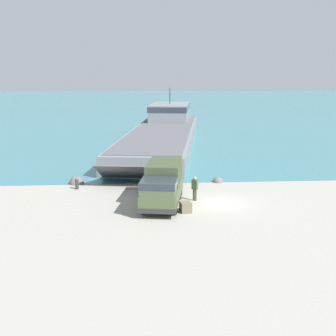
{
  "coord_description": "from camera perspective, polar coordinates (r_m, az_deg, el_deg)",
  "views": [
    {
      "loc": [
        -5.78,
        -32.0,
        9.4
      ],
      "look_at": [
        -3.19,
        4.54,
        1.74
      ],
      "focal_mm": 50.0,
      "sensor_mm": 36.0,
      "label": 1
    }
  ],
  "objects": [
    {
      "name": "moored_boat_a",
      "position": [
        91.44,
        -0.95,
        6.29
      ],
      "size": [
        3.03,
        7.92,
        1.8
      ],
      "rotation": [
        0.0,
        0.0,
        3.05
      ],
      "color": "navy",
      "rests_on": "ground_plane"
    },
    {
      "name": "landing_craft",
      "position": [
        61.96,
        -0.53,
        4.56
      ],
      "size": [
        13.56,
        41.18,
        6.85
      ],
      "rotation": [
        0.0,
        0.0,
        -0.16
      ],
      "color": "gray",
      "rests_on": "ground_plane"
    },
    {
      "name": "water_surface",
      "position": [
        128.98,
        -1.48,
        7.63
      ],
      "size": [
        240.0,
        180.0,
        0.01
      ],
      "primitive_type": "cube",
      "color": "teal",
      "rests_on": "ground_plane"
    },
    {
      "name": "military_truck",
      "position": [
        33.14,
        -0.67,
        -1.97
      ],
      "size": [
        3.59,
        7.31,
        2.9
      ],
      "rotation": [
        0.0,
        0.0,
        -1.74
      ],
      "color": "#475638",
      "rests_on": "ground_plane"
    },
    {
      "name": "shoreline_rock_b",
      "position": [
        40.29,
        -11.08,
        -1.9
      ],
      "size": [
        1.28,
        1.28,
        1.28
      ],
      "primitive_type": "sphere",
      "color": "#66605B",
      "rests_on": "ground_plane"
    },
    {
      "name": "ground_plane",
      "position": [
        33.85,
        5.96,
        -4.37
      ],
      "size": [
        240.0,
        240.0,
        0.0
      ],
      "primitive_type": "plane",
      "color": "#9E998E"
    },
    {
      "name": "mooring_bollard",
      "position": [
        38.41,
        -11.05,
        -1.85
      ],
      "size": [
        0.33,
        0.33,
        0.86
      ],
      "color": "#333338",
      "rests_on": "ground_plane"
    },
    {
      "name": "cargo_crate",
      "position": [
        31.7,
        2.17,
        -4.77
      ],
      "size": [
        0.82,
        0.94,
        0.71
      ],
      "primitive_type": "cube",
      "rotation": [
        0.0,
        0.0,
        0.14
      ],
      "color": "#6B664C",
      "rests_on": "ground_plane"
    },
    {
      "name": "shoreline_rock_a",
      "position": [
        40.37,
        6.09,
        -1.72
      ],
      "size": [
        0.92,
        0.92,
        0.92
      ],
      "primitive_type": "sphere",
      "color": "#66605B",
      "rests_on": "ground_plane"
    },
    {
      "name": "soldier_on_ramp",
      "position": [
        34.31,
        3.29,
        -2.3
      ],
      "size": [
        0.5,
        0.45,
        1.8
      ],
      "rotation": [
        0.0,
        0.0,
        0.94
      ],
      "color": "#3D4C33",
      "rests_on": "ground_plane"
    }
  ]
}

